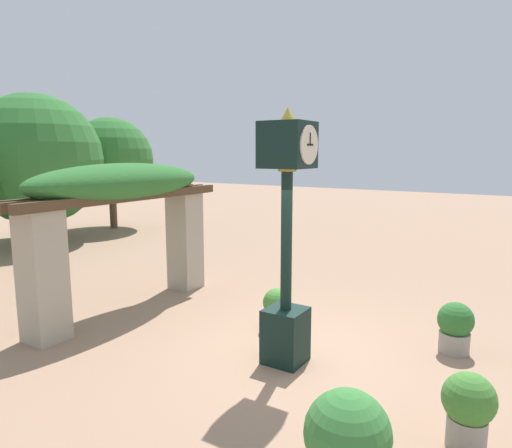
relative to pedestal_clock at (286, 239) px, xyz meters
name	(u,v)px	position (x,y,z in m)	size (l,w,h in m)	color
ground_plane	(296,353)	(0.34, 0.01, -1.82)	(60.00, 60.00, 0.00)	#9E7A60
pedestal_clock	(286,239)	(0.00, 0.00, 0.00)	(0.62, 0.67, 3.60)	black
pergola	(123,205)	(0.34, 3.64, 0.22)	(4.60, 1.18, 2.81)	#A89E89
potted_plant_near_left	(468,407)	(-0.73, -2.50, -1.37)	(0.54, 0.54, 0.81)	gray
potted_plant_near_right	(455,326)	(1.63, -2.02, -1.41)	(0.53, 0.53, 0.78)	gray
potted_plant_far_left	(347,437)	(-2.03, -1.70, -1.24)	(0.76, 0.76, 0.99)	brown
potted_plant_far_right	(277,308)	(0.99, 0.70, -1.43)	(0.49, 0.49, 0.72)	#B26B4C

